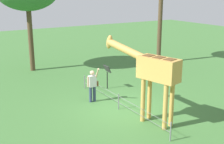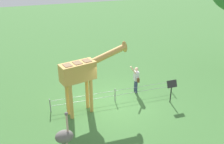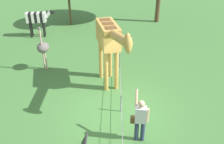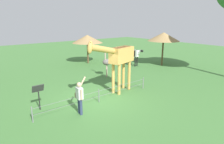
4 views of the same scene
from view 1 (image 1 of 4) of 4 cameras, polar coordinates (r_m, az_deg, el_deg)
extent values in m
plane|color=#427538|center=(13.99, 1.99, -6.92)|extent=(60.00, 60.00, 0.00)
cylinder|color=gold|center=(12.43, 5.92, -5.31)|extent=(0.18, 0.18, 1.88)
cylinder|color=gold|center=(12.75, 7.15, -4.79)|extent=(0.18, 0.18, 1.88)
cylinder|color=gold|center=(11.83, 10.12, -6.59)|extent=(0.18, 0.18, 1.88)
cylinder|color=gold|center=(12.17, 11.29, -6.00)|extent=(0.18, 0.18, 1.88)
cube|color=gold|center=(11.86, 8.85, 0.61)|extent=(1.82, 1.10, 0.90)
cube|color=brown|center=(12.04, 7.00, 3.16)|extent=(0.46, 0.52, 0.02)
cube|color=brown|center=(11.75, 8.94, 2.77)|extent=(0.46, 0.52, 0.02)
cube|color=brown|center=(11.48, 10.97, 2.37)|extent=(0.46, 0.52, 0.02)
cylinder|color=gold|center=(12.74, 2.89, 4.15)|extent=(2.19, 0.86, 0.78)
ellipsoid|color=gold|center=(13.40, -0.50, 5.76)|extent=(0.46, 0.35, 0.69)
cylinder|color=brown|center=(13.34, -0.72, 6.50)|extent=(0.05, 0.05, 0.14)
cylinder|color=brown|center=(13.40, -0.28, 6.54)|extent=(0.05, 0.05, 0.14)
cylinder|color=navy|center=(14.70, -3.37, -4.17)|extent=(0.14, 0.14, 0.78)
cylinder|color=navy|center=(14.63, -4.09, -4.28)|extent=(0.14, 0.14, 0.78)
cube|color=silver|center=(14.46, -3.77, -1.74)|extent=(0.27, 0.38, 0.55)
sphere|color=#D8AD8C|center=(14.34, -3.80, -0.16)|extent=(0.22, 0.22, 0.22)
cylinder|color=#D8AD8C|center=(14.17, -2.82, -0.17)|extent=(0.37, 0.11, 0.51)
cylinder|color=#D8AD8C|center=(14.38, -4.58, -1.88)|extent=(0.08, 0.08, 0.50)
cube|color=brown|center=(14.63, -3.04, -2.23)|extent=(0.14, 0.21, 0.24)
cylinder|color=brown|center=(22.23, 9.09, 8.53)|extent=(0.31, 0.31, 5.39)
cylinder|color=brown|center=(20.63, -15.22, 5.92)|extent=(0.32, 0.32, 4.16)
cylinder|color=black|center=(16.52, -0.91, -1.58)|extent=(0.06, 0.06, 0.95)
cube|color=#2D2D2D|center=(16.34, -0.92, 0.61)|extent=(0.56, 0.21, 0.38)
cylinder|color=slate|center=(11.21, 11.10, -11.10)|extent=(0.05, 0.05, 0.75)
cylinder|color=slate|center=(13.74, 1.26, -5.65)|extent=(0.05, 0.05, 0.75)
cylinder|color=slate|center=(16.63, -5.23, -1.89)|extent=(0.05, 0.05, 0.75)
cube|color=slate|center=(13.65, 1.27, -4.62)|extent=(7.00, 0.01, 0.01)
cube|color=slate|center=(13.76, 1.26, -5.80)|extent=(7.00, 0.01, 0.01)
camera|label=2|loc=(19.87, 40.71, 18.45)|focal=41.45mm
camera|label=3|loc=(19.76, -10.48, 17.58)|focal=40.38mm
camera|label=4|loc=(16.29, -35.70, 9.11)|focal=30.70mm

